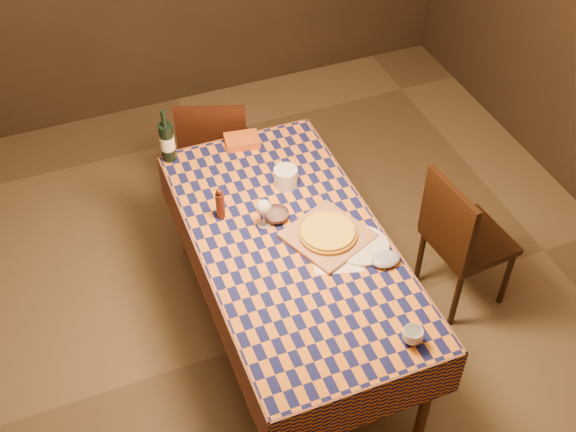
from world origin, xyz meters
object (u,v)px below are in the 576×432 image
Objects in this scene: pizza at (328,232)px; wine_bottle at (167,141)px; bowl at (276,215)px; white_plate at (362,246)px; chair_far at (214,149)px; dining_table at (292,251)px; cutting_board at (328,236)px; chair_right at (460,236)px.

pizza is 1.08m from wine_bottle.
white_plate is (0.33, -0.35, -0.01)m from bowl.
wine_bottle is 1.20× the size of white_plate.
pizza is at bearing -78.15° from chair_far.
cutting_board is at bearing -14.28° from dining_table.
bowl is (-0.19, 0.23, -0.02)m from pizza.
chair_far is (-0.25, 1.19, -0.28)m from pizza.
cutting_board is 0.30m from bowl.
cutting_board is 0.03m from pizza.
chair_right reaches higher than cutting_board.
pizza is (0.18, -0.05, 0.11)m from dining_table.
pizza is 1.25m from chair_far.
wine_bottle is 1.72m from chair_right.
wine_bottle is (-0.59, 0.90, 0.09)m from pizza.
dining_table is 0.22m from pizza.
wine_bottle reaches higher than chair_right.
chair_far reaches higher than dining_table.
bowl is at bearing -86.67° from chair_far.
wine_bottle reaches higher than white_plate.
dining_table is 0.99m from chair_right.
bowl is (-0.01, 0.18, 0.10)m from dining_table.
chair_right is (1.04, -1.24, 0.00)m from chair_far.
chair_far reaches higher than pizza.
chair_far is at bearing 93.33° from bowl.
chair_right is (0.66, 0.08, -0.26)m from white_plate.
chair_right is (0.80, -0.05, -0.28)m from pizza.
pizza is at bearing -49.41° from bowl.
cutting_board is 1.24m from chair_far.
wine_bottle is 0.36× the size of chair_right.
chair_right is at bearing -34.52° from wine_bottle.
bowl is 1.00m from chair_far.
wine_bottle reaches higher than chair_far.
wine_bottle is at bearing 145.48° from chair_right.
cutting_board is 0.39× the size of chair_right.
cutting_board is 0.84m from chair_right.
chair_right is (1.38, -0.95, -0.37)m from wine_bottle.
chair_far is (0.34, 0.28, -0.37)m from wine_bottle.
white_plate is at bearing -54.94° from wine_bottle.
bowl is at bearing 94.70° from dining_table.
wine_bottle is 1.26m from white_plate.
cutting_board is 1.08m from wine_bottle.
wine_bottle is (-0.59, 0.90, 0.11)m from cutting_board.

